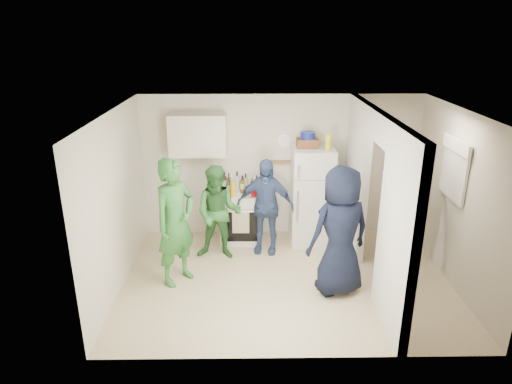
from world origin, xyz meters
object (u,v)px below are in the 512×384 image
stove (241,216)px  person_navy (340,232)px  person_green_center (219,213)px  yellow_cup_stack_top (328,142)px  person_denim (265,206)px  fridge (311,196)px  person_green_left (175,222)px  blue_bowl (308,135)px  person_nook (401,213)px  wicker_basket (307,143)px

stove → person_navy: size_ratio=0.49×
stove → person_green_center: bearing=-118.6°
yellow_cup_stack_top → person_denim: yellow_cup_stack_top is taller
stove → fridge: (1.21, -0.03, 0.39)m
stove → person_green_left: (-0.90, -1.36, 0.49)m
yellow_cup_stack_top → person_green_center: size_ratio=0.16×
blue_bowl → person_green_left: 2.61m
yellow_cup_stack_top → person_navy: bearing=-91.5°
fridge → person_navy: 1.65m
person_navy → person_nook: (1.03, 0.60, 0.02)m
blue_bowl → person_denim: blue_bowl is taller
fridge → person_nook: (1.21, -1.04, 0.11)m
fridge → person_denim: bearing=-154.1°
yellow_cup_stack_top → person_navy: size_ratio=0.14×
fridge → wicker_basket: (-0.10, 0.05, 0.91)m
blue_bowl → yellow_cup_stack_top: bearing=-25.1°
blue_bowl → person_green_left: blue_bowl is taller
person_green_left → person_navy: size_ratio=1.02×
stove → fridge: size_ratio=0.54×
wicker_basket → person_green_center: wicker_basket is taller
person_navy → person_nook: person_nook is taller
stove → wicker_basket: wicker_basket is taller
stove → wicker_basket: 1.70m
blue_bowl → person_green_left: (-2.01, -1.38, -0.94)m
wicker_basket → blue_bowl: 0.13m
stove → wicker_basket: (1.11, 0.02, 1.30)m
wicker_basket → person_navy: bearing=-80.6°
blue_bowl → person_nook: 1.94m
person_navy → person_nook: 1.19m
yellow_cup_stack_top → person_nook: yellow_cup_stack_top is taller
person_green_center → yellow_cup_stack_top: bearing=22.6°
stove → person_navy: person_navy is taller
person_green_center → person_nook: (2.76, -0.44, 0.17)m
blue_bowl → person_green_center: (-1.45, -0.65, -1.10)m
wicker_basket → yellow_cup_stack_top: size_ratio=1.40×
person_denim → yellow_cup_stack_top: bearing=26.8°
yellow_cup_stack_top → person_nook: (0.99, -0.94, -0.85)m
person_nook → stove: bearing=-114.2°
wicker_basket → person_green_center: bearing=-155.8°
wicker_basket → person_green_left: (-2.01, -1.38, -0.81)m
stove → person_green_center: 0.79m
person_green_left → yellow_cup_stack_top: bearing=-23.3°
person_green_center → person_green_left: bearing=-120.9°
stove → yellow_cup_stack_top: (1.43, -0.13, 1.35)m
person_green_center → person_nook: size_ratio=0.82×
person_green_center → person_navy: size_ratio=0.84×
yellow_cup_stack_top → person_green_center: yellow_cup_stack_top is taller
stove → yellow_cup_stack_top: bearing=-5.2°
person_green_left → person_green_center: bearing=1.3°
stove → person_green_left: size_ratio=0.48×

